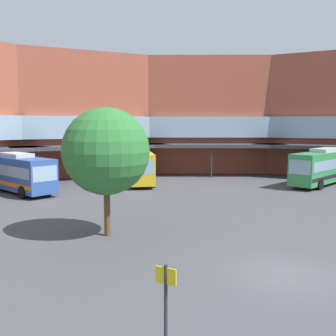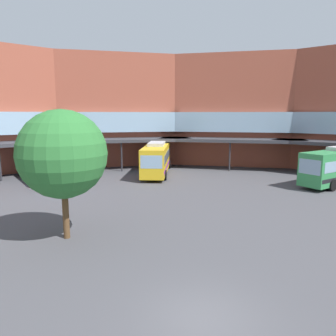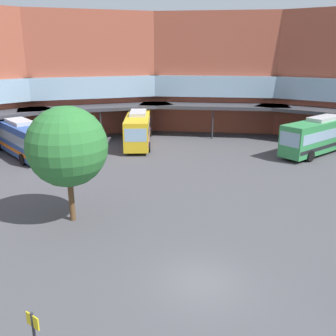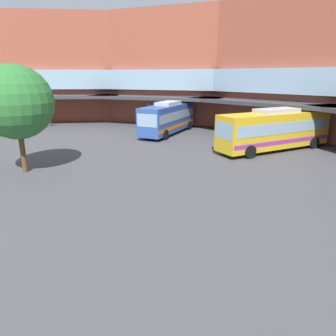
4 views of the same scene
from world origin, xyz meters
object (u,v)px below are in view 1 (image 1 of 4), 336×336
Objects in this scene: bus_3 at (138,165)px; plaza_tree at (106,151)px; bus_4 at (325,166)px; stop_sign_post at (166,306)px; bus_1 at (17,172)px.

plaza_tree is (-4.67, -20.33, 2.95)m from bus_3.
bus_4 is 35.90m from stop_sign_post.
bus_3 is at bearing -50.19° from bus_4.
bus_1 is at bearing -68.08° from bus_3.
bus_1 is at bearing -37.05° from bus_4.
plaza_tree reaches higher than bus_4.
plaza_tree reaches higher than bus_1.
bus_1 is 12.71m from bus_3.
bus_1 is at bearing 114.31° from plaza_tree.
bus_3 is 21.07m from plaza_tree.
stop_sign_post is at bearing -18.61° from bus_1.
stop_sign_post is (-23.29, -27.32, -0.24)m from bus_4.
bus_1 is 3.58× the size of stop_sign_post.
bus_3 is at bearing 83.21° from stop_sign_post.
bus_4 is (31.45, -1.79, 0.08)m from bus_1.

